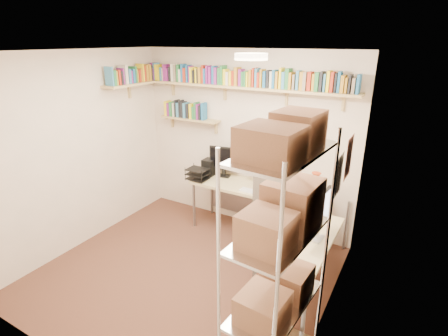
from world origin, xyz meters
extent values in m
plane|color=#4D2D21|center=(0.00, 0.00, 0.00)|extent=(3.20, 3.20, 0.00)
cube|color=#F2DCC5|center=(0.00, 1.50, 1.25)|extent=(3.20, 0.04, 2.50)
cube|color=#F2DCC5|center=(-1.60, 0.00, 1.25)|extent=(0.04, 3.00, 2.50)
cube|color=#F2DCC5|center=(1.60, 0.00, 1.25)|extent=(0.04, 3.00, 2.50)
cube|color=#F2DCC5|center=(0.00, -1.50, 1.25)|extent=(3.20, 0.04, 2.50)
cube|color=white|center=(0.00, 0.00, 2.50)|extent=(3.20, 3.00, 0.04)
cube|color=white|center=(1.59, 0.55, 1.55)|extent=(0.01, 0.30, 0.42)
cube|color=white|center=(1.59, 0.15, 1.50)|extent=(0.01, 0.28, 0.38)
cylinder|color=#FFEAC6|center=(0.70, 0.20, 2.46)|extent=(0.30, 0.30, 0.06)
cube|color=tan|center=(0.00, 1.38, 2.02)|extent=(3.05, 0.25, 0.03)
cube|color=tan|center=(-1.48, 0.95, 2.02)|extent=(0.25, 1.00, 0.03)
cube|color=tan|center=(-0.85, 1.40, 1.50)|extent=(0.95, 0.20, 0.02)
cube|color=tan|center=(-1.20, 1.44, 1.95)|extent=(0.03, 0.20, 0.20)
cube|color=tan|center=(-0.30, 1.44, 1.95)|extent=(0.03, 0.20, 0.20)
cube|color=tan|center=(0.60, 1.44, 1.95)|extent=(0.03, 0.20, 0.20)
cube|color=tan|center=(1.30, 1.44, 1.95)|extent=(0.03, 0.20, 0.20)
cube|color=#82227A|center=(-1.46, 1.38, 2.16)|extent=(0.04, 0.13, 0.25)
cube|color=teal|center=(-1.41, 1.38, 2.16)|extent=(0.03, 0.13, 0.25)
cube|color=yellow|center=(-1.38, 1.38, 2.15)|extent=(0.03, 0.14, 0.22)
cube|color=yellow|center=(-1.34, 1.38, 2.13)|extent=(0.03, 0.12, 0.19)
cube|color=teal|center=(-1.30, 1.38, 2.13)|extent=(0.02, 0.13, 0.19)
cube|color=beige|center=(-1.26, 1.38, 2.13)|extent=(0.03, 0.11, 0.18)
cube|color=#82227A|center=(-1.23, 1.38, 2.15)|extent=(0.03, 0.14, 0.23)
cube|color=#82227A|center=(-1.18, 1.38, 2.13)|extent=(0.04, 0.15, 0.18)
cube|color=black|center=(-1.12, 1.38, 2.13)|extent=(0.04, 0.13, 0.20)
cube|color=beige|center=(-1.07, 1.38, 2.16)|extent=(0.04, 0.14, 0.24)
cube|color=gray|center=(-1.03, 1.38, 2.15)|extent=(0.04, 0.14, 0.24)
cube|color=#267439|center=(-0.98, 1.38, 2.15)|extent=(0.03, 0.13, 0.24)
cube|color=beige|center=(-0.95, 1.38, 2.12)|extent=(0.03, 0.14, 0.18)
cube|color=#1D6099|center=(-0.91, 1.38, 2.16)|extent=(0.04, 0.11, 0.25)
cube|color=#AB2A16|center=(-0.87, 1.38, 2.13)|extent=(0.04, 0.14, 0.20)
cube|color=#1D6099|center=(-0.83, 1.38, 2.15)|extent=(0.02, 0.13, 0.23)
cube|color=#82227A|center=(-0.79, 1.38, 2.15)|extent=(0.02, 0.11, 0.22)
cube|color=yellow|center=(-0.75, 1.38, 2.14)|extent=(0.04, 0.15, 0.21)
cube|color=black|center=(-0.71, 1.38, 2.12)|extent=(0.02, 0.14, 0.17)
cube|color=yellow|center=(-0.68, 1.38, 2.13)|extent=(0.03, 0.11, 0.20)
cube|color=black|center=(-0.65, 1.38, 2.13)|extent=(0.02, 0.13, 0.19)
cube|color=#B07F21|center=(-0.61, 1.38, 2.14)|extent=(0.04, 0.15, 0.21)
cube|color=#AB2A16|center=(-0.57, 1.38, 2.16)|extent=(0.03, 0.11, 0.24)
cube|color=#1D6099|center=(-0.54, 1.38, 2.13)|extent=(0.03, 0.13, 0.20)
cube|color=#82227A|center=(-0.50, 1.38, 2.16)|extent=(0.02, 0.13, 0.24)
cube|color=#82227A|center=(-0.45, 1.38, 2.15)|extent=(0.04, 0.11, 0.22)
cube|color=#1D6099|center=(-0.40, 1.38, 2.15)|extent=(0.04, 0.11, 0.24)
cube|color=#82227A|center=(-0.35, 1.38, 2.15)|extent=(0.04, 0.15, 0.22)
cube|color=#267439|center=(-0.31, 1.38, 2.14)|extent=(0.04, 0.12, 0.22)
cube|color=#267439|center=(-0.26, 1.38, 2.16)|extent=(0.03, 0.15, 0.25)
cube|color=yellow|center=(-0.23, 1.38, 2.14)|extent=(0.04, 0.11, 0.20)
cube|color=beige|center=(-0.18, 1.38, 2.12)|extent=(0.04, 0.14, 0.17)
cube|color=yellow|center=(-0.13, 1.38, 2.13)|extent=(0.03, 0.13, 0.18)
cube|color=#AB2A16|center=(-0.10, 1.38, 2.13)|extent=(0.03, 0.11, 0.19)
cube|color=#B07F21|center=(-0.05, 1.38, 2.15)|extent=(0.04, 0.14, 0.23)
cube|color=#82227A|center=(0.00, 1.38, 2.14)|extent=(0.04, 0.12, 0.21)
cube|color=#267439|center=(0.05, 1.38, 2.13)|extent=(0.03, 0.14, 0.18)
cube|color=#267439|center=(0.08, 1.38, 2.13)|extent=(0.03, 0.15, 0.19)
cube|color=yellow|center=(0.11, 1.38, 2.13)|extent=(0.02, 0.14, 0.18)
cube|color=#B07F21|center=(0.15, 1.38, 2.14)|extent=(0.03, 0.14, 0.21)
cube|color=#AB2A16|center=(0.20, 1.38, 2.15)|extent=(0.03, 0.14, 0.23)
cube|color=teal|center=(0.23, 1.38, 2.15)|extent=(0.03, 0.13, 0.23)
cube|color=#AB2A16|center=(0.27, 1.38, 2.13)|extent=(0.03, 0.14, 0.18)
cube|color=#B07F21|center=(0.30, 1.38, 2.15)|extent=(0.03, 0.13, 0.22)
cube|color=#1D6099|center=(0.34, 1.38, 2.14)|extent=(0.04, 0.11, 0.20)
cube|color=black|center=(0.39, 1.38, 2.14)|extent=(0.03, 0.11, 0.21)
cube|color=beige|center=(0.44, 1.38, 2.14)|extent=(0.03, 0.12, 0.20)
cube|color=#1D6099|center=(0.47, 1.38, 2.14)|extent=(0.03, 0.14, 0.22)
cube|color=#B07F21|center=(0.51, 1.38, 2.14)|extent=(0.03, 0.13, 0.20)
cube|color=yellow|center=(0.55, 1.38, 2.16)|extent=(0.03, 0.12, 0.25)
cube|color=teal|center=(0.59, 1.38, 2.14)|extent=(0.04, 0.12, 0.20)
cube|color=#267439|center=(0.64, 1.38, 2.16)|extent=(0.04, 0.14, 0.24)
cube|color=#B07F21|center=(0.69, 1.38, 2.14)|extent=(0.03, 0.15, 0.20)
cube|color=gray|center=(0.73, 1.38, 2.12)|extent=(0.03, 0.12, 0.18)
cube|color=teal|center=(0.77, 1.38, 2.15)|extent=(0.03, 0.11, 0.22)
cube|color=#B07F21|center=(0.82, 1.38, 2.14)|extent=(0.04, 0.12, 0.21)
cube|color=gray|center=(0.86, 1.38, 2.14)|extent=(0.04, 0.15, 0.21)
cube|color=#AB2A16|center=(0.91, 1.38, 2.14)|extent=(0.04, 0.12, 0.22)
cube|color=#B07F21|center=(0.96, 1.38, 2.13)|extent=(0.03, 0.12, 0.20)
cube|color=#267439|center=(1.01, 1.38, 2.14)|extent=(0.04, 0.15, 0.21)
cube|color=black|center=(1.05, 1.38, 2.15)|extent=(0.03, 0.15, 0.22)
cube|color=teal|center=(1.10, 1.38, 2.14)|extent=(0.03, 0.14, 0.20)
cube|color=yellow|center=(1.13, 1.38, 2.15)|extent=(0.03, 0.14, 0.24)
cube|color=#AB2A16|center=(1.17, 1.38, 2.15)|extent=(0.04, 0.12, 0.23)
cube|color=black|center=(1.22, 1.38, 2.14)|extent=(0.02, 0.11, 0.22)
cube|color=#1D6099|center=(1.25, 1.38, 2.15)|extent=(0.03, 0.11, 0.24)
cube|color=#B07F21|center=(1.29, 1.38, 2.13)|extent=(0.04, 0.14, 0.19)
cube|color=#B07F21|center=(1.33, 1.38, 2.12)|extent=(0.03, 0.11, 0.17)
cube|color=black|center=(1.37, 1.38, 2.14)|extent=(0.02, 0.14, 0.21)
cube|color=gray|center=(1.41, 1.38, 2.12)|extent=(0.03, 0.12, 0.17)
cube|color=#1D6099|center=(1.46, 1.38, 2.14)|extent=(0.03, 0.15, 0.21)
cube|color=teal|center=(-1.48, 0.51, 2.16)|extent=(0.14, 0.03, 0.24)
cube|color=#267439|center=(-1.48, 0.55, 2.13)|extent=(0.15, 0.04, 0.20)
cube|color=#B07F21|center=(-1.48, 0.60, 2.13)|extent=(0.12, 0.02, 0.19)
cube|color=#AB2A16|center=(-1.48, 0.64, 2.13)|extent=(0.13, 0.04, 0.20)
cube|color=black|center=(-1.48, 0.68, 2.12)|extent=(0.14, 0.03, 0.17)
cube|color=#82227A|center=(-1.48, 0.72, 2.14)|extent=(0.12, 0.02, 0.21)
cube|color=beige|center=(-1.48, 0.76, 2.16)|extent=(0.14, 0.04, 0.25)
cube|color=teal|center=(-1.48, 0.82, 2.13)|extent=(0.15, 0.04, 0.19)
cube|color=#82227A|center=(-1.48, 0.86, 2.12)|extent=(0.14, 0.02, 0.17)
cube|color=#1D6099|center=(-1.48, 0.90, 2.13)|extent=(0.14, 0.04, 0.19)
cube|color=#267439|center=(-1.48, 0.95, 2.14)|extent=(0.14, 0.03, 0.22)
cube|color=#B07F21|center=(-1.48, 0.98, 2.12)|extent=(0.12, 0.02, 0.18)
cube|color=#AB2A16|center=(-1.48, 1.02, 2.12)|extent=(0.14, 0.03, 0.17)
cube|color=#B07F21|center=(-1.48, 1.05, 2.13)|extent=(0.14, 0.03, 0.19)
cube|color=yellow|center=(-1.48, 1.09, 2.16)|extent=(0.13, 0.03, 0.25)
cube|color=#AB2A16|center=(-1.48, 1.13, 2.14)|extent=(0.13, 0.03, 0.22)
cube|color=#B07F21|center=(-1.48, 1.18, 2.15)|extent=(0.13, 0.04, 0.23)
cube|color=#B07F21|center=(-1.48, 1.23, 2.15)|extent=(0.14, 0.04, 0.23)
cube|color=black|center=(-1.48, 1.27, 2.14)|extent=(0.14, 0.03, 0.21)
cube|color=#82227A|center=(-1.48, 1.31, 2.12)|extent=(0.12, 0.04, 0.17)
cube|color=#AB2A16|center=(-1.48, 1.36, 2.14)|extent=(0.13, 0.03, 0.22)
cube|color=yellow|center=(-1.26, 1.40, 1.62)|extent=(0.04, 0.14, 0.22)
cube|color=#82227A|center=(-1.21, 1.40, 1.61)|extent=(0.04, 0.14, 0.20)
cube|color=#267439|center=(-1.16, 1.40, 1.62)|extent=(0.04, 0.14, 0.22)
cube|color=beige|center=(-1.12, 1.40, 1.62)|extent=(0.03, 0.12, 0.21)
cube|color=black|center=(-1.08, 1.40, 1.64)|extent=(0.02, 0.12, 0.25)
cube|color=teal|center=(-1.04, 1.40, 1.62)|extent=(0.04, 0.12, 0.21)
cube|color=black|center=(-1.00, 1.40, 1.64)|extent=(0.02, 0.13, 0.25)
cube|color=black|center=(-0.96, 1.40, 1.63)|extent=(0.04, 0.12, 0.23)
cube|color=teal|center=(-0.91, 1.40, 1.62)|extent=(0.04, 0.13, 0.22)
cube|color=black|center=(-0.86, 1.40, 1.62)|extent=(0.04, 0.13, 0.21)
cube|color=yellow|center=(-0.81, 1.40, 1.62)|extent=(0.04, 0.13, 0.22)
cube|color=#267439|center=(-0.76, 1.40, 1.60)|extent=(0.03, 0.13, 0.18)
cube|color=#267439|center=(-0.72, 1.40, 1.63)|extent=(0.03, 0.12, 0.24)
cube|color=#82227A|center=(-0.69, 1.40, 1.62)|extent=(0.03, 0.13, 0.22)
cube|color=black|center=(-0.65, 1.40, 1.61)|extent=(0.03, 0.12, 0.20)
cube|color=#1D6099|center=(-0.60, 1.40, 1.64)|extent=(0.04, 0.11, 0.25)
cube|color=beige|center=(0.35, 1.22, 0.70)|extent=(1.86, 0.59, 0.04)
cube|color=beige|center=(1.28, 0.27, 0.70)|extent=(0.59, 1.27, 0.04)
cylinder|color=gray|center=(-0.53, 0.98, 0.34)|extent=(0.04, 0.04, 0.68)
cylinder|color=gray|center=(-0.53, 1.46, 0.34)|extent=(0.04, 0.04, 0.68)
cylinder|color=gray|center=(1.52, 1.46, 0.34)|extent=(0.04, 0.04, 0.68)
cylinder|color=gray|center=(1.03, -0.31, 0.34)|extent=(0.04, 0.04, 0.68)
cylinder|color=gray|center=(1.52, -0.31, 0.34)|extent=(0.04, 0.04, 0.68)
cube|color=gray|center=(0.35, 1.47, 0.39)|extent=(1.76, 0.02, 0.54)
cube|color=silver|center=(0.40, 1.34, 1.05)|extent=(0.54, 0.03, 0.41)
cube|color=black|center=(0.40, 1.32, 1.05)|extent=(0.48, 0.00, 0.35)
cube|color=black|center=(-0.24, 1.34, 1.01)|extent=(0.43, 0.03, 0.33)
cube|color=black|center=(1.42, 0.32, 1.03)|extent=(0.03, 0.57, 0.37)
cube|color=silver|center=(1.40, 0.32, 1.03)|extent=(0.00, 0.51, 0.32)
cube|color=white|center=(0.40, 1.04, 0.73)|extent=(0.41, 0.13, 0.01)
cube|color=white|center=(1.13, 0.32, 0.73)|extent=(0.13, 0.39, 0.01)
cylinder|color=#B2330F|center=(1.13, 1.22, 0.73)|extent=(0.10, 0.10, 0.02)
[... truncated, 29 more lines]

